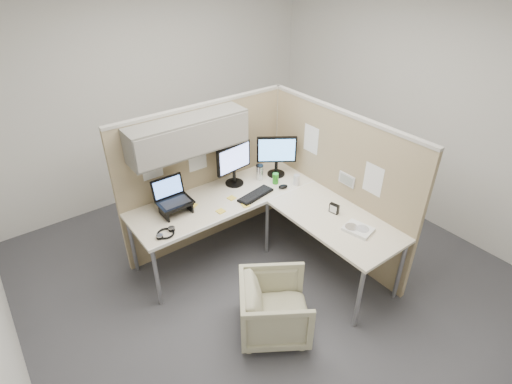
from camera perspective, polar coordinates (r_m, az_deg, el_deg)
ground at (r=4.34m, az=0.94°, el=-11.41°), size 4.50×4.50×0.00m
partition_back at (r=4.17m, az=-8.29°, el=4.88°), size 2.00×0.36×1.63m
partition_right at (r=4.31m, az=11.12°, el=1.24°), size 0.07×2.03×1.63m
desk at (r=4.04m, az=1.34°, el=-2.60°), size 2.00×1.98×0.73m
office_chair at (r=3.61m, az=2.74°, el=-15.89°), size 0.79×0.80×0.61m
monitor_left at (r=4.26m, az=-3.19°, el=4.37°), size 0.44×0.20×0.47m
monitor_right at (r=4.44m, az=2.97°, el=5.61°), size 0.38×0.28×0.47m
laptop_station at (r=3.95m, az=-11.69°, el=-1.19°), size 0.32×0.28×0.34m
keyboard at (r=4.17m, az=-0.06°, el=-0.45°), size 0.43×0.21×0.02m
mouse at (r=4.31m, az=3.89°, el=0.78°), size 0.12×0.09×0.04m
travel_mug at (r=4.43m, az=0.52°, el=2.84°), size 0.08×0.08×0.18m
soda_can_green at (r=4.36m, az=5.81°, el=1.74°), size 0.07×0.07×0.12m
soda_can_silver at (r=4.37m, az=2.80°, el=1.94°), size 0.07×0.07×0.12m
sticky_note_c at (r=4.07m, az=-9.00°, el=-1.87°), size 0.10×0.10×0.01m
sticky_note_d at (r=4.14m, az=-3.51°, el=-0.86°), size 0.09×0.09×0.01m
sticky_note_b at (r=4.03m, az=-1.48°, el=-1.89°), size 0.09×0.09×0.01m
sticky_note_a at (r=3.95m, az=-5.07°, el=-2.75°), size 0.09×0.09×0.01m
headphones at (r=3.73m, az=-12.78°, el=-5.76°), size 0.20×0.20×0.03m
paper_stack at (r=3.80m, az=14.39°, el=-5.17°), size 0.25×0.29×0.03m
desk_clock at (r=3.97m, az=11.10°, el=-2.33°), size 0.06×0.10×0.10m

